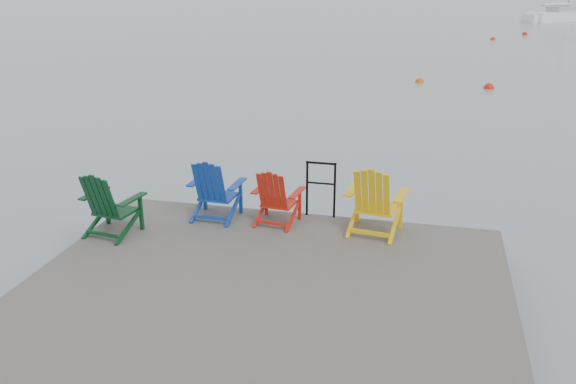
% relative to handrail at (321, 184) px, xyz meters
% --- Properties ---
extents(ground, '(400.00, 400.00, 0.00)m').
position_rel_handrail_xyz_m(ground, '(-0.25, -2.45, -1.04)').
color(ground, gray).
rests_on(ground, ground).
extents(dock, '(6.00, 5.00, 1.40)m').
position_rel_handrail_xyz_m(dock, '(-0.25, -2.45, -0.69)').
color(dock, '#332F2D').
rests_on(dock, ground).
extents(handrail, '(0.48, 0.04, 0.90)m').
position_rel_handrail_xyz_m(handrail, '(0.00, 0.00, 0.00)').
color(handrail, black).
rests_on(handrail, dock).
extents(chair_green, '(0.87, 0.81, 0.99)m').
position_rel_handrail_xyz_m(chair_green, '(-2.87, -1.43, -0.04)').
color(chair_green, '#093317').
rests_on(chair_green, dock).
extents(chair_blue, '(0.81, 0.75, 0.99)m').
position_rel_handrail_xyz_m(chair_blue, '(-1.59, -0.48, -0.05)').
color(chair_blue, navy).
rests_on(chair_blue, dock).
extents(chair_red, '(0.77, 0.72, 0.89)m').
position_rel_handrail_xyz_m(chair_red, '(-0.60, -0.47, -0.09)').
color(chair_red, '#B71C0D').
rests_on(chair_red, dock).
extents(chair_yellow, '(0.92, 0.86, 1.07)m').
position_rel_handrail_xyz_m(chair_yellow, '(0.89, -0.49, -0.00)').
color(chair_yellow, '#ECB40D').
rests_on(chair_yellow, dock).
extents(sailboat_mid, '(7.30, 6.78, 11.00)m').
position_rel_handrail_xyz_m(sailboat_mid, '(12.41, 51.57, -0.69)').
color(sailboat_mid, white).
rests_on(sailboat_mid, ground).
extents(buoy_a, '(0.39, 0.39, 0.39)m').
position_rel_handrail_xyz_m(buoy_a, '(3.65, 15.23, -1.04)').
color(buoy_a, red).
rests_on(buoy_a, ground).
extents(buoy_b, '(0.35, 0.35, 0.35)m').
position_rel_handrail_xyz_m(buoy_b, '(1.05, 16.00, -1.04)').
color(buoy_b, '#D04F0C').
rests_on(buoy_b, ground).
extents(buoy_c, '(0.33, 0.33, 0.33)m').
position_rel_handrail_xyz_m(buoy_c, '(5.13, 33.40, -1.04)').
color(buoy_c, red).
rests_on(buoy_c, ground).
extents(buoy_d, '(0.37, 0.37, 0.37)m').
position_rel_handrail_xyz_m(buoy_d, '(7.53, 37.41, -1.04)').
color(buoy_d, red).
rests_on(buoy_d, ground).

